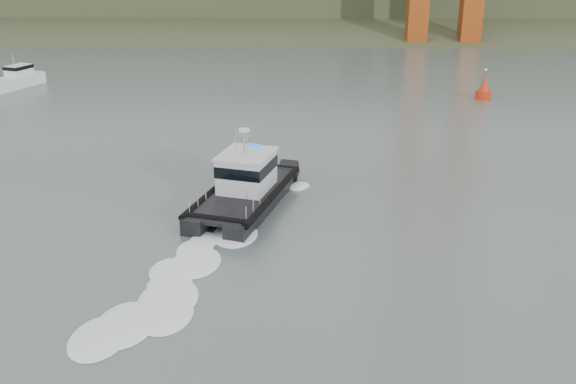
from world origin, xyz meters
The scene contains 4 objects.
ground centered at (0.00, 0.00, 0.00)m, with size 400.00×400.00×0.00m, color #4B5955.
patrol_boat centered at (-2.02, 10.20, 1.22)m, with size 6.14×10.64×4.87m.
motorboat centered at (-29.87, 42.76, 0.90)m, with size 4.31×6.94×3.62m.
nav_buoy centered at (19.19, 38.59, 0.86)m, with size 1.56×1.56×3.26m.
Camera 1 is at (1.67, -25.33, 14.78)m, focal length 40.00 mm.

